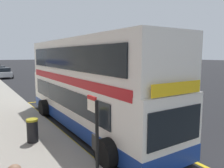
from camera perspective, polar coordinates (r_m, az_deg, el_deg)
ground_plane at (r=34.80m, az=-20.51°, el=1.18°), size 260.00×260.00×0.00m
double_decker_bus at (r=11.00m, az=-6.27°, el=-0.72°), size 3.22×11.29×4.40m
bus_bay_markings at (r=11.81m, az=-7.24°, el=-10.41°), size 2.99×14.17×0.01m
bus_stop_sign at (r=5.69m, az=-4.34°, el=-13.33°), size 0.09×0.51×2.49m
parked_car_white_kerbside at (r=43.65m, az=-27.24°, el=3.10°), size 2.09×4.20×1.62m
parked_car_silver_far at (r=37.96m, az=-26.27°, el=2.59°), size 2.09×4.20×1.62m
litter_bin at (r=9.59m, az=-20.08°, el=-11.31°), size 0.46×0.46×0.95m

